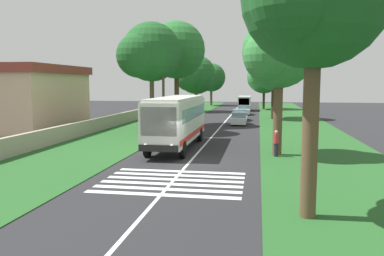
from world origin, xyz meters
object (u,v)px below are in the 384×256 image
at_px(roadside_tree_left_2, 211,78).
at_px(utility_pole, 163,93).
at_px(roadside_tree_right_1, 277,54).
at_px(roadside_building, 25,97).
at_px(trailing_car_0, 239,119).
at_px(roadside_tree_left_1, 195,76).
at_px(coach_bus, 177,119).
at_px(roadside_tree_left_3, 150,54).
at_px(trailing_car_1, 239,115).
at_px(roadside_tree_right_3, 273,70).
at_px(roadside_tree_right_2, 263,78).
at_px(pedestrian, 276,143).
at_px(trailing_minibus_0, 245,102).
at_px(roadside_tree_left_0, 174,52).
at_px(trailing_car_2, 244,110).
at_px(roadside_tree_right_0, 311,1).

bearing_deg(roadside_tree_left_2, utility_pole, -178.33).
relative_size(roadside_tree_right_1, roadside_building, 0.73).
height_order(trailing_car_0, roadside_tree_left_1, roadside_tree_left_1).
xyz_separation_m(coach_bus, roadside_tree_left_3, (8.50, 4.41, 5.34)).
xyz_separation_m(trailing_car_1, roadside_tree_right_3, (2.72, -4.15, 5.88)).
xyz_separation_m(roadside_tree_right_2, pedestrian, (-47.89, -0.34, -4.91)).
xyz_separation_m(roadside_tree_right_1, utility_pole, (9.61, 9.85, -2.79)).
bearing_deg(trailing_minibus_0, trailing_car_0, -179.49).
height_order(roadside_tree_left_2, roadside_tree_right_2, roadside_tree_right_2).
bearing_deg(roadside_tree_left_1, trailing_minibus_0, -63.49).
height_order(coach_bus, trailing_car_1, coach_bus).
bearing_deg(roadside_tree_right_1, roadside_tree_right_2, 0.37).
relative_size(roadside_tree_left_0, pedestrian, 6.84).
bearing_deg(trailing_car_2, roadside_tree_right_1, -174.66).
height_order(utility_pole, pedestrian, utility_pole).
bearing_deg(trailing_car_2, trailing_car_1, 178.15).
relative_size(roadside_tree_left_1, utility_pole, 1.30).
distance_m(roadside_tree_left_3, utility_pole, 4.07).
bearing_deg(trailing_car_1, roadside_tree_right_0, -173.71).
distance_m(roadside_tree_right_0, roadside_building, 34.70).
bearing_deg(roadside_tree_left_1, utility_pole, -176.58).
height_order(trailing_minibus_0, roadside_tree_left_1, roadside_tree_left_1).
relative_size(roadside_tree_left_2, roadside_building, 0.73).
xyz_separation_m(roadside_tree_left_1, pedestrian, (-39.81, -11.66, -5.10)).
bearing_deg(roadside_tree_right_2, utility_pole, 165.76).
xyz_separation_m(trailing_car_0, roadside_tree_left_2, (39.04, 8.01, 5.24)).
distance_m(roadside_tree_left_1, roadside_tree_right_2, 13.91).
relative_size(trailing_car_1, roadside_building, 0.35).
height_order(roadside_tree_left_0, roadside_tree_left_2, roadside_tree_left_0).
height_order(roadside_tree_left_2, roadside_tree_right_3, roadside_tree_right_3).
relative_size(roadside_tree_right_0, pedestrian, 5.93).
distance_m(roadside_tree_right_1, roadside_tree_right_3, 27.29).
relative_size(trailing_car_1, trailing_minibus_0, 0.72).
distance_m(trailing_car_0, roadside_tree_right_1, 20.45).
bearing_deg(roadside_tree_left_2, trailing_car_2, -161.55).
height_order(roadside_tree_left_0, roadside_tree_left_3, roadside_tree_left_0).
height_order(roadside_tree_right_2, pedestrian, roadside_tree_right_2).
height_order(trailing_car_1, pedestrian, pedestrian).
xyz_separation_m(roadside_tree_left_1, roadside_tree_right_3, (-11.88, -12.28, 0.54)).
xyz_separation_m(trailing_car_0, roadside_tree_left_3, (-8.89, 8.09, 6.82)).
bearing_deg(trailing_car_1, trailing_car_2, -1.85).
relative_size(coach_bus, roadside_tree_right_2, 1.23).
height_order(coach_bus, pedestrian, coach_bus).
bearing_deg(roadside_tree_right_0, trailing_minibus_0, 4.16).
relative_size(coach_bus, roadside_tree_left_1, 1.19).
xyz_separation_m(roadside_tree_left_2, roadside_tree_right_1, (-58.34, -11.28, 0.68)).
height_order(roadside_tree_left_2, roadside_tree_right_1, roadside_tree_right_1).
height_order(roadside_tree_left_3, roadside_tree_right_0, roadside_tree_left_3).
bearing_deg(trailing_car_0, roadside_building, 110.62).
xyz_separation_m(roadside_tree_right_0, utility_pole, (21.65, 10.39, -3.64)).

